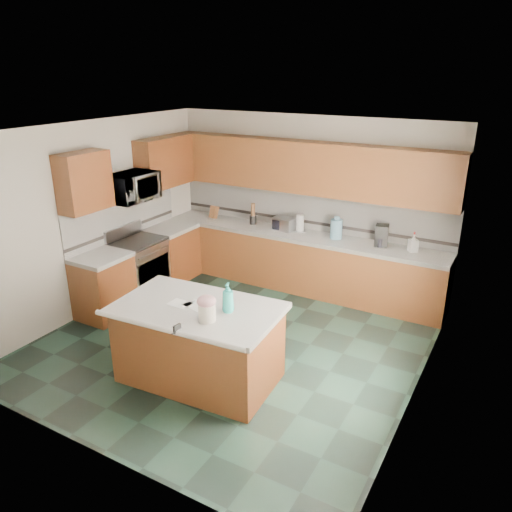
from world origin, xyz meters
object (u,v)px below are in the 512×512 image
Objects in this scene: coffee_maker at (382,235)px; island_base at (199,345)px; soap_bottle_island at (228,298)px; island_top at (197,309)px; knife_block at (214,212)px; toaster_oven at (284,224)px; treat_jar at (207,312)px.

island_base is at bearing -124.13° from coffee_maker.
coffee_maker is at bearing 62.32° from soap_bottle_island.
island_top is 5.42× the size of soap_bottle_island.
coffee_maker is at bearing 64.10° from island_base.
knife_block is (-2.10, 2.84, -0.06)m from soap_bottle_island.
toaster_oven is at bearing 168.82° from coffee_maker.
island_base is 8.06× the size of knife_block.
soap_bottle_island is (0.09, 0.27, 0.07)m from treat_jar.
coffee_maker is at bearing 64.10° from island_top.
treat_jar is (0.28, -0.21, 0.12)m from island_top.
knife_block is at bearing 116.83° from island_base.
soap_bottle_island is at bearing -43.37° from knife_block.
soap_bottle_island is at bearing 5.21° from island_base.
coffee_maker reaches higher than island_base.
toaster_oven reaches higher than treat_jar.
island_base is 5.12× the size of soap_bottle_island.
island_base is 0.75m from soap_bottle_island.
island_top reaches higher than island_base.
knife_block reaches higher than island_top.
island_top is 9.53× the size of treat_jar.
coffee_maker is at bearing 10.79° from knife_block.
treat_jar is at bearing -41.38° from island_top.
treat_jar is at bearing -119.36° from soap_bottle_island.
soap_bottle_island is (0.36, 0.06, 0.66)m from island_base.
coffee_maker is (1.18, 2.93, 0.19)m from island_top.
island_base is 3.22m from coffee_maker.
island_top is 0.42m from soap_bottle_island.
treat_jar is 0.60× the size of coffee_maker.
island_top is 3.38m from knife_block.
toaster_oven is 1.09× the size of coffee_maker.
toaster_oven is (-0.40, 2.90, 0.59)m from island_base.
soap_bottle_island is at bearing -69.47° from toaster_oven.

